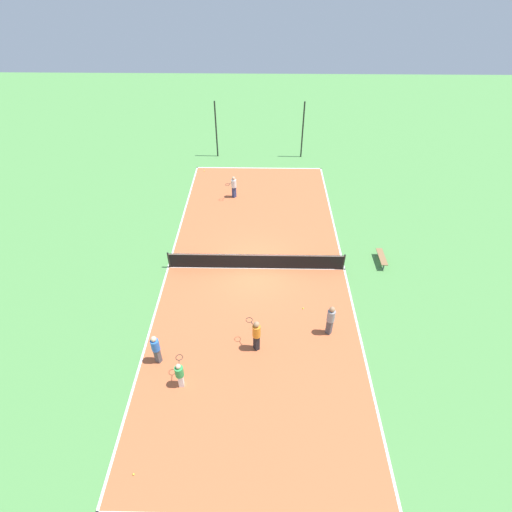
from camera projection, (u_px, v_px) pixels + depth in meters
The scene contains 14 objects.
ground_plane at pixel (256, 268), 22.52m from camera, with size 80.00×80.00×0.00m, color #518E47.
court_surface at pixel (256, 268), 22.51m from camera, with size 10.05×24.74×0.02m.
tennis_net at pixel (256, 261), 22.17m from camera, with size 9.85×0.10×1.03m.
bench at pixel (382, 257), 22.68m from camera, with size 0.36×1.53×0.45m.
player_far_green at pixel (180, 373), 16.22m from camera, with size 0.46×0.97×1.38m.
player_near_blue at pixel (156, 348), 17.05m from camera, with size 0.49×0.49×1.63m.
player_center_orange at pixel (256, 334), 17.51m from camera, with size 0.79×0.96×1.77m.
player_near_white at pixel (234, 186), 27.98m from camera, with size 0.87×0.92×1.60m.
player_baseline_gray at pixel (331, 318), 18.24m from camera, with size 0.51×0.51×1.73m.
tennis_ball_midcourt at pixel (134, 474), 13.91m from camera, with size 0.07×0.07×0.07m, color #CCE033.
tennis_ball_near_net at pixel (303, 308), 20.05m from camera, with size 0.07×0.07×0.07m, color #CCE033.
tennis_ball_right_alley at pixel (204, 171), 31.59m from camera, with size 0.07×0.07×0.07m, color #CCE033.
fence_post_back_left at pixel (216, 130), 32.39m from camera, with size 0.12×0.12×4.58m.
fence_post_back_right at pixel (303, 130), 32.29m from camera, with size 0.12×0.12×4.58m.
Camera 1 is at (0.32, -17.03, 14.74)m, focal length 28.00 mm.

